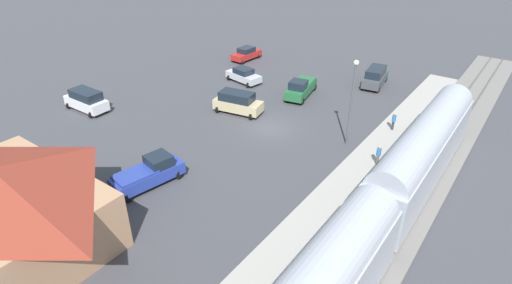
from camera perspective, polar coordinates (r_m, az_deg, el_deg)
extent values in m
plane|color=#424247|center=(38.90, 1.99, 2.02)|extent=(200.00, 200.00, 0.00)
cube|color=slate|center=(34.21, 21.82, -4.43)|extent=(4.80, 70.00, 0.18)
cube|color=#59544C|center=(34.03, 23.00, -4.59)|extent=(0.10, 70.00, 0.12)
cube|color=#59544C|center=(34.25, 20.73, -3.85)|extent=(0.10, 70.00, 0.12)
cube|color=#A8A399|center=(35.00, 15.66, -2.33)|extent=(3.20, 46.00, 0.30)
cube|color=#ADB2BC|center=(32.55, 22.13, -2.01)|extent=(2.90, 17.18, 3.70)
cube|color=#19389E|center=(32.96, 19.64, -1.70)|extent=(0.04, 15.81, 0.36)
cylinder|color=#ADB2BC|center=(31.73, 22.72, 0.68)|extent=(2.75, 16.49, 2.76)
cube|color=tan|center=(28.98, -31.19, -9.16)|extent=(11.80, 8.31, 3.89)
cube|color=#4C3323|center=(30.71, -23.92, -6.94)|extent=(1.10, 0.08, 2.10)
cylinder|color=brown|center=(33.96, 16.59, -2.40)|extent=(0.22, 0.22, 0.85)
cylinder|color=#2D72B7|center=(33.58, 16.77, -1.34)|extent=(0.36, 0.36, 0.62)
sphere|color=tan|center=(33.37, 16.88, -0.71)|extent=(0.24, 0.24, 0.24)
cylinder|color=#333338|center=(39.76, 18.55, 2.20)|extent=(0.22, 0.22, 0.85)
cylinder|color=#2D72B7|center=(39.44, 18.72, 3.14)|extent=(0.36, 0.36, 0.62)
sphere|color=tan|center=(39.26, 18.82, 3.70)|extent=(0.24, 0.24, 0.24)
cube|color=#47494F|center=(50.18, 16.29, 8.44)|extent=(2.63, 5.13, 1.00)
cube|color=#19232D|center=(49.73, 16.40, 9.40)|extent=(2.19, 3.64, 0.88)
cylinder|color=black|center=(52.26, 15.79, 8.77)|extent=(0.22, 0.68, 0.68)
cylinder|color=black|center=(51.97, 17.63, 8.37)|extent=(0.22, 0.68, 0.68)
cylinder|color=black|center=(48.78, 14.70, 7.42)|extent=(0.22, 0.68, 0.68)
cylinder|color=black|center=(48.47, 16.66, 6.99)|extent=(0.22, 0.68, 0.68)
cube|color=#283D9E|center=(31.54, -14.85, -4.56)|extent=(2.95, 5.67, 0.92)
cube|color=#19232D|center=(31.45, -13.45, -2.54)|extent=(2.02, 2.03, 0.84)
cylinder|color=black|center=(33.25, -12.30, -3.22)|extent=(0.22, 0.76, 0.76)
cylinder|color=black|center=(31.99, -10.66, -4.47)|extent=(0.22, 0.76, 0.76)
cylinder|color=black|center=(31.76, -18.87, -6.00)|extent=(0.22, 0.76, 0.76)
cylinder|color=black|center=(30.44, -17.43, -7.45)|extent=(0.22, 0.76, 0.76)
cube|color=#283D9E|center=(30.91, -16.49, -4.34)|extent=(2.39, 3.27, 0.20)
cube|color=silver|center=(49.35, -1.75, 9.14)|extent=(4.75, 2.57, 0.76)
cube|color=#19232D|center=(49.11, -1.76, 9.90)|extent=(2.40, 1.96, 0.64)
cylinder|color=black|center=(50.18, -3.75, 8.98)|extent=(0.22, 0.68, 0.68)
cylinder|color=black|center=(51.17, -2.38, 9.43)|extent=(0.22, 0.68, 0.68)
cylinder|color=black|center=(47.82, -1.05, 7.96)|extent=(0.22, 0.68, 0.68)
cylinder|color=black|center=(48.85, 0.33, 8.45)|extent=(0.22, 0.68, 0.68)
cube|color=#236638|center=(45.62, 6.30, 7.35)|extent=(2.96, 5.68, 0.92)
cube|color=#19232D|center=(44.39, 5.92, 7.95)|extent=(2.03, 2.03, 0.84)
cylinder|color=black|center=(43.67, 6.40, 5.64)|extent=(0.22, 0.76, 0.76)
cylinder|color=black|center=(44.19, 4.28, 6.04)|extent=(0.22, 0.76, 0.76)
cylinder|color=black|center=(47.46, 8.13, 7.54)|extent=(0.22, 0.76, 0.76)
cylinder|color=black|center=(47.93, 6.16, 7.90)|extent=(0.22, 0.76, 0.76)
cube|color=#236638|center=(46.25, 6.73, 8.39)|extent=(2.40, 3.27, 0.20)
cube|color=#C6B284|center=(41.50, -2.50, 5.16)|extent=(5.18, 2.82, 1.00)
cube|color=#19232D|center=(41.18, -2.71, 6.38)|extent=(3.69, 2.32, 0.88)
cylinder|color=black|center=(41.63, 0.39, 4.51)|extent=(0.22, 0.68, 0.68)
cylinder|color=black|center=(40.23, -0.65, 3.57)|extent=(0.22, 0.68, 0.68)
cylinder|color=black|center=(43.23, -4.19, 5.43)|extent=(0.22, 0.68, 0.68)
cylinder|color=black|center=(41.88, -5.34, 4.54)|extent=(0.22, 0.68, 0.68)
cube|color=white|center=(45.45, -22.58, 5.08)|extent=(4.93, 2.03, 1.00)
cube|color=#19232D|center=(44.98, -22.70, 6.13)|extent=(3.45, 1.77, 0.88)
cylinder|color=black|center=(46.79, -24.62, 4.64)|extent=(0.22, 0.68, 0.68)
cylinder|color=black|center=(47.56, -22.92, 5.41)|extent=(0.22, 0.68, 0.68)
cylinder|color=black|center=(43.74, -21.96, 3.54)|extent=(0.22, 0.68, 0.68)
cylinder|color=black|center=(44.57, -20.18, 4.37)|extent=(0.22, 0.68, 0.68)
cube|color=red|center=(57.21, -1.35, 12.08)|extent=(2.13, 4.61, 0.76)
cube|color=#19232D|center=(57.00, -1.36, 12.75)|extent=(1.76, 2.26, 0.64)
cylinder|color=black|center=(55.62, -1.88, 11.13)|extent=(0.22, 0.68, 0.68)
cylinder|color=black|center=(56.64, -3.12, 11.45)|extent=(0.22, 0.68, 0.68)
cylinder|color=black|center=(58.07, 0.39, 11.96)|extent=(0.22, 0.68, 0.68)
cylinder|color=black|center=(59.05, -0.84, 12.27)|extent=(0.22, 0.68, 0.68)
cylinder|color=#515156|center=(35.38, 13.09, 4.84)|extent=(0.16, 0.16, 7.30)
sphere|color=#EAE5C6|center=(33.99, 13.83, 10.70)|extent=(0.44, 0.44, 0.44)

